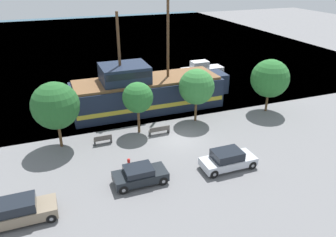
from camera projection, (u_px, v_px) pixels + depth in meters
ground_plane at (178, 139)px, 29.78m from camera, size 160.00×160.00×0.00m
water_surface at (97, 43)px, 67.05m from camera, size 80.00×80.00×0.00m
pirate_ship at (146, 91)px, 35.31m from camera, size 17.30×5.09×11.62m
moored_boat_dockside at (202, 69)px, 47.10m from camera, size 6.04×2.05×1.98m
parked_car_curb_front at (19, 211)px, 19.89m from camera, size 4.32×1.82×1.55m
parked_car_curb_mid at (140, 175)px, 23.46m from camera, size 3.85×1.85×1.34m
parked_car_curb_rear at (228, 160)px, 25.21m from camera, size 4.27×1.90×1.51m
fire_hydrant at (129, 162)px, 25.44m from camera, size 0.42×0.25×0.76m
bench_promenade_east at (159, 130)px, 30.35m from camera, size 1.96×0.45×0.85m
bench_promenade_west at (103, 139)px, 28.77m from camera, size 1.57×0.45×0.85m
tree_row_east at (55, 106)px, 26.94m from camera, size 3.96×3.96×5.82m
tree_row_mideast at (138, 98)px, 29.52m from camera, size 2.80×2.80×4.91m
tree_row_midwest at (197, 87)px, 31.80m from camera, size 3.50×3.50×5.37m
tree_row_west at (270, 79)px, 34.00m from camera, size 3.98×3.98×5.64m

